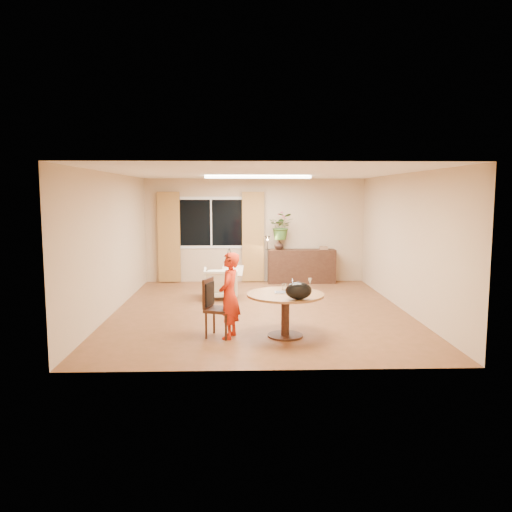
{
  "coord_description": "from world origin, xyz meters",
  "views": [
    {
      "loc": [
        -0.37,
        -9.3,
        2.2
      ],
      "look_at": [
        -0.08,
        -0.2,
        1.08
      ],
      "focal_mm": 35.0,
      "sensor_mm": 36.0,
      "label": 1
    }
  ],
  "objects_px": {
    "dining_table": "(285,303)",
    "dining_chair": "(220,308)",
    "sideboard": "(301,266)",
    "child": "(229,295)",
    "armchair": "(220,283)"
  },
  "relations": [
    {
      "from": "dining_table",
      "to": "dining_chair",
      "type": "xyz_separation_m",
      "value": [
        -1.02,
        0.01,
        -0.08
      ]
    },
    {
      "from": "dining_chair",
      "to": "sideboard",
      "type": "xyz_separation_m",
      "value": [
        1.85,
        4.74,
        -0.04
      ]
    },
    {
      "from": "dining_chair",
      "to": "child",
      "type": "relative_size",
      "value": 0.69
    },
    {
      "from": "dining_table",
      "to": "armchair",
      "type": "bearing_deg",
      "value": 110.88
    },
    {
      "from": "armchair",
      "to": "child",
      "type": "bearing_deg",
      "value": 92.21
    },
    {
      "from": "sideboard",
      "to": "dining_chair",
      "type": "bearing_deg",
      "value": -111.33
    },
    {
      "from": "sideboard",
      "to": "dining_table",
      "type": "bearing_deg",
      "value": -99.94
    },
    {
      "from": "dining_chair",
      "to": "dining_table",
      "type": "bearing_deg",
      "value": 18.19
    },
    {
      "from": "dining_table",
      "to": "sideboard",
      "type": "height_order",
      "value": "sideboard"
    },
    {
      "from": "armchair",
      "to": "sideboard",
      "type": "xyz_separation_m",
      "value": [
        1.96,
        1.81,
        0.09
      ]
    },
    {
      "from": "dining_table",
      "to": "dining_chair",
      "type": "bearing_deg",
      "value": 179.28
    },
    {
      "from": "sideboard",
      "to": "child",
      "type": "bearing_deg",
      "value": -109.51
    },
    {
      "from": "armchair",
      "to": "sideboard",
      "type": "bearing_deg",
      "value": -139.96
    },
    {
      "from": "dining_table",
      "to": "child",
      "type": "relative_size",
      "value": 0.9
    },
    {
      "from": "child",
      "to": "sideboard",
      "type": "distance_m",
      "value": 5.09
    }
  ]
}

